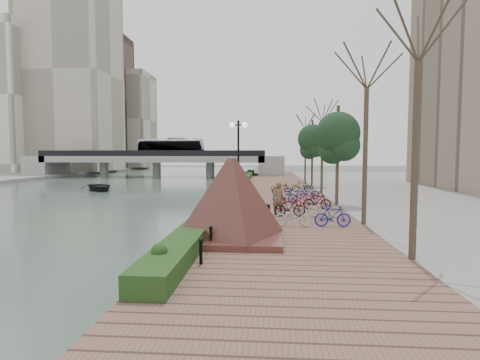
# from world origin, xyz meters

# --- Properties ---
(ground) EXTENTS (220.00, 220.00, 0.00)m
(ground) POSITION_xyz_m (0.00, 0.00, 0.00)
(ground) COLOR #59595B
(ground) RESTS_ON ground
(river_water) EXTENTS (30.00, 130.00, 0.02)m
(river_water) POSITION_xyz_m (-15.00, 25.00, 0.01)
(river_water) COLOR #4B5E54
(river_water) RESTS_ON ground
(promenade) EXTENTS (8.00, 75.00, 0.50)m
(promenade) POSITION_xyz_m (4.00, 17.50, 0.25)
(promenade) COLOR brown
(promenade) RESTS_ON ground
(inland_pavement) EXTENTS (24.00, 75.00, 0.50)m
(inland_pavement) POSITION_xyz_m (20.00, 17.50, 0.25)
(inland_pavement) COLOR gray
(inland_pavement) RESTS_ON ground
(hedge) EXTENTS (1.10, 56.00, 0.60)m
(hedge) POSITION_xyz_m (0.60, 20.00, 0.80)
(hedge) COLOR #1D3714
(hedge) RESTS_ON promenade
(chain_fence) EXTENTS (0.10, 14.10, 0.70)m
(chain_fence) POSITION_xyz_m (1.40, 2.00, 0.85)
(chain_fence) COLOR black
(chain_fence) RESTS_ON promenade
(granite_monument) EXTENTS (5.49, 5.49, 3.18)m
(granite_monument) POSITION_xyz_m (2.03, -1.67, 2.11)
(granite_monument) COLOR #4C2520
(granite_monument) RESTS_ON promenade
(lamppost) EXTENTS (1.02, 0.32, 5.19)m
(lamppost) POSITION_xyz_m (1.79, 4.62, 4.21)
(lamppost) COLOR black
(lamppost) RESTS_ON promenade
(motorcycle) EXTENTS (0.92, 1.56, 0.93)m
(motorcycle) POSITION_xyz_m (3.21, 3.17, 0.96)
(motorcycle) COLOR black
(motorcycle) RESTS_ON promenade
(pedestrian) EXTENTS (0.73, 0.55, 1.82)m
(pedestrian) POSITION_xyz_m (4.00, 4.52, 1.41)
(pedestrian) COLOR brown
(pedestrian) RESTS_ON promenade
(bicycle_parking) EXTENTS (2.40, 17.32, 1.00)m
(bicycle_parking) POSITION_xyz_m (5.49, 9.12, 0.97)
(bicycle_parking) COLOR #ABAAAF
(bicycle_parking) RESTS_ON promenade
(street_trees) EXTENTS (3.20, 37.12, 6.80)m
(street_trees) POSITION_xyz_m (8.00, 12.68, 3.69)
(street_trees) COLOR #3A2E22
(street_trees) RESTS_ON promenade
(bridge) EXTENTS (36.00, 10.77, 6.50)m
(bridge) POSITION_xyz_m (-14.48, 45.00, 3.37)
(bridge) COLOR #979893
(bridge) RESTS_ON ground
(boat) EXTENTS (5.19, 5.30, 0.90)m
(boat) POSITION_xyz_m (-14.06, 21.55, 0.47)
(boat) COLOR black
(boat) RESTS_ON river_water
(far_buildings) EXTENTS (35.00, 38.00, 38.00)m
(far_buildings) POSITION_xyz_m (-41.66, 65.91, 16.12)
(far_buildings) COLOR #B8AE99
(far_buildings) RESTS_ON far_bank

